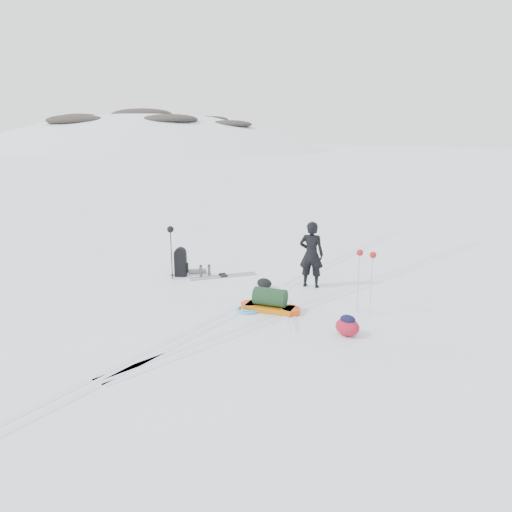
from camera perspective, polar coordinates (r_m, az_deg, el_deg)
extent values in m
plane|color=white|center=(11.77, 1.16, -4.58)|extent=(200.00, 200.00, 0.00)
ellipsoid|color=white|center=(109.00, -11.55, -9.62)|extent=(143.00, 121.00, 93.50)
ellipsoid|color=black|center=(99.83, -12.93, 15.50)|extent=(13.00, 10.00, 2.20)
ellipsoid|color=black|center=(85.33, -9.86, 15.12)|extent=(10.40, 8.00, 1.76)
ellipsoid|color=black|center=(113.08, -15.24, 14.71)|extent=(9.10, 7.00, 1.54)
ellipsoid|color=black|center=(91.47, -19.84, 14.36)|extent=(11.70, 9.00, 1.98)
ellipsoid|color=black|center=(99.48, -5.32, 15.27)|extent=(7.80, 6.00, 1.32)
ellipsoid|color=black|center=(101.46, -19.48, 14.63)|extent=(9.88, 7.60, 1.67)
ellipsoid|color=black|center=(86.92, -3.05, 14.79)|extent=(8.32, 6.40, 1.41)
ellipsoid|color=black|center=(112.02, -20.58, 13.98)|extent=(7.80, 6.00, 1.32)
cube|color=silver|center=(11.84, 0.69, -4.45)|extent=(1.40, 17.97, 0.01)
cube|color=silver|center=(11.70, 1.64, -4.68)|extent=(1.40, 17.97, 0.01)
cube|color=silver|center=(12.77, 11.19, -3.31)|extent=(2.09, 13.88, 0.01)
cube|color=silver|center=(12.67, 12.16, -3.51)|extent=(2.09, 13.88, 0.01)
imported|color=black|center=(12.30, 6.34, 0.18)|extent=(0.70, 0.58, 1.65)
cube|color=#C2650B|center=(10.81, 1.61, -5.99)|extent=(1.13, 0.72, 0.13)
cylinder|color=#E7420D|center=(10.67, 4.05, -6.30)|extent=(0.48, 0.48, 0.13)
cylinder|color=#DA410C|center=(10.96, -0.76, -5.68)|extent=(0.48, 0.48, 0.13)
cylinder|color=black|center=(10.72, 1.62, -4.70)|extent=(0.78, 0.57, 0.38)
cube|color=black|center=(13.40, -8.61, -1.01)|extent=(0.38, 0.35, 0.61)
cylinder|color=black|center=(13.31, -8.67, 0.34)|extent=(0.36, 0.34, 0.30)
cube|color=black|center=(13.40, -7.93, -1.37)|extent=(0.15, 0.17, 0.26)
cylinder|color=slate|center=(13.63, -6.72, -1.73)|extent=(0.42, 0.45, 0.13)
cylinder|color=black|center=(13.15, -9.64, 0.20)|extent=(0.03, 0.03, 1.30)
cylinder|color=black|center=(13.06, -9.65, 0.11)|extent=(0.03, 0.03, 1.30)
torus|color=black|center=(13.29, -9.54, -2.09)|extent=(0.11, 0.11, 0.01)
torus|color=black|center=(13.21, -9.55, -2.20)|extent=(0.11, 0.11, 0.01)
sphere|color=black|center=(12.95, -9.76, 3.02)|extent=(0.17, 0.17, 0.17)
cylinder|color=#BBBCC2|center=(10.82, 11.61, -3.03)|extent=(0.02, 0.02, 1.29)
cylinder|color=silver|center=(10.68, 13.02, -3.33)|extent=(0.02, 0.02, 1.29)
torus|color=#B9BDC1|center=(10.99, 11.47, -5.74)|extent=(0.10, 0.10, 0.01)
torus|color=silver|center=(10.86, 12.86, -6.07)|extent=(0.10, 0.10, 0.01)
sphere|color=maroon|center=(10.64, 11.79, 0.38)|extent=(0.14, 0.14, 0.14)
sphere|color=maroon|center=(10.51, 13.22, 0.12)|extent=(0.14, 0.14, 0.14)
cube|color=#92949A|center=(13.23, -3.67, -2.42)|extent=(1.06, 1.54, 0.02)
cube|color=#92959A|center=(13.40, -3.88, -2.21)|extent=(1.06, 1.54, 0.02)
cube|color=black|center=(13.22, -3.68, -2.28)|extent=(0.16, 0.19, 0.05)
cube|color=black|center=(13.39, -3.88, -2.07)|extent=(0.16, 0.19, 0.05)
cube|color=white|center=(10.61, 3.35, -6.73)|extent=(1.15, 1.42, 0.02)
cube|color=silver|center=(10.63, 4.30, -6.72)|extent=(1.15, 1.42, 0.02)
cube|color=black|center=(10.60, 3.35, -6.57)|extent=(0.16, 0.18, 0.05)
cube|color=black|center=(10.61, 4.30, -6.56)|extent=(0.16, 0.18, 0.05)
torus|color=#55A4CF|center=(10.84, -0.84, -6.13)|extent=(0.66, 0.66, 0.05)
torus|color=#55A5CE|center=(10.87, -0.65, -6.00)|extent=(0.52, 0.52, 0.05)
ellipsoid|color=maroon|center=(9.71, 10.40, -7.98)|extent=(0.57, 0.49, 0.34)
ellipsoid|color=black|center=(9.65, 10.44, -7.14)|extent=(0.36, 0.33, 0.17)
cylinder|color=#54575C|center=(13.33, -6.32, -1.76)|extent=(0.10, 0.10, 0.28)
cylinder|color=#5C5E64|center=(13.42, -5.38, -1.67)|extent=(0.10, 0.10, 0.26)
cylinder|color=black|center=(13.28, -6.33, -1.11)|extent=(0.09, 0.09, 0.03)
cylinder|color=black|center=(13.38, -5.39, -1.07)|extent=(0.09, 0.09, 0.03)
ellipsoid|color=black|center=(12.30, 0.96, -3.13)|extent=(0.46, 0.39, 0.25)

